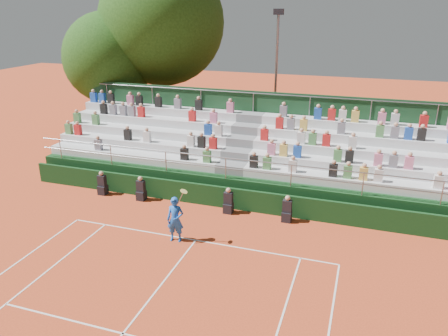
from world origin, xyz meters
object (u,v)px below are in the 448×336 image
(tennis_player, at_px, (175,219))
(tree_east, at_px, (162,23))
(floodlight_mast, at_px, (276,70))
(tree_west, at_px, (109,58))

(tennis_player, bearing_deg, tree_east, 116.78)
(tennis_player, distance_m, floodlight_mast, 14.10)
(tennis_player, bearing_deg, tree_west, 130.49)
(tree_west, bearing_deg, tree_east, 31.25)
(tree_west, distance_m, floodlight_mast, 10.72)
(tree_east, xyz_separation_m, floodlight_mast, (7.47, 0.50, -2.71))
(tennis_player, xyz_separation_m, tree_east, (-6.56, 12.99, 6.72))
(tree_west, bearing_deg, tennis_player, -49.51)
(tennis_player, relative_size, tree_west, 0.26)
(tennis_player, height_order, tree_west, tree_west)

